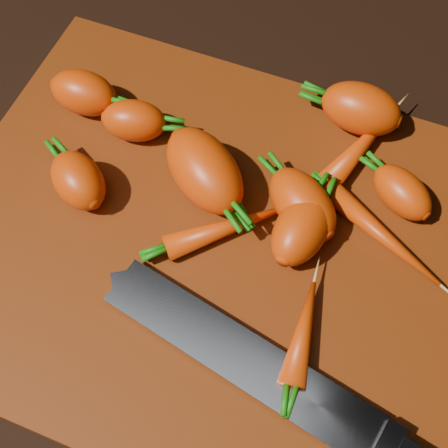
% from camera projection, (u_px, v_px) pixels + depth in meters
% --- Properties ---
extents(ground, '(2.00, 2.00, 0.01)m').
position_uv_depth(ground, '(220.00, 252.00, 0.56)').
color(ground, black).
extents(cutting_board, '(0.50, 0.40, 0.01)m').
position_uv_depth(cutting_board, '(220.00, 246.00, 0.55)').
color(cutting_board, maroon).
rests_on(cutting_board, ground).
extents(carrot_0, '(0.07, 0.04, 0.04)m').
position_uv_depth(carrot_0, '(84.00, 93.00, 0.60)').
color(carrot_0, '#E34109').
rests_on(carrot_0, cutting_board).
extents(carrot_1, '(0.08, 0.07, 0.04)m').
position_uv_depth(carrot_1, '(78.00, 180.00, 0.55)').
color(carrot_1, '#E34109').
rests_on(carrot_1, cutting_board).
extents(carrot_2, '(0.11, 0.10, 0.06)m').
position_uv_depth(carrot_2, '(204.00, 170.00, 0.55)').
color(carrot_2, '#E34109').
rests_on(carrot_2, cutting_board).
extents(carrot_3, '(0.06, 0.08, 0.05)m').
position_uv_depth(carrot_3, '(302.00, 227.00, 0.53)').
color(carrot_3, '#E34109').
rests_on(carrot_3, cutting_board).
extents(carrot_4, '(0.08, 0.05, 0.05)m').
position_uv_depth(carrot_4, '(361.00, 109.00, 0.59)').
color(carrot_4, '#E34109').
rests_on(carrot_4, cutting_board).
extents(carrot_5, '(0.07, 0.05, 0.04)m').
position_uv_depth(carrot_5, '(134.00, 121.00, 0.59)').
color(carrot_5, '#E34109').
rests_on(carrot_5, cutting_board).
extents(carrot_6, '(0.07, 0.06, 0.04)m').
position_uv_depth(carrot_6, '(402.00, 192.00, 0.55)').
color(carrot_6, '#E34109').
rests_on(carrot_6, cutting_board).
extents(carrot_7, '(0.06, 0.11, 0.02)m').
position_uv_depth(carrot_7, '(362.00, 144.00, 0.58)').
color(carrot_7, '#E34109').
rests_on(carrot_7, cutting_board).
extents(carrot_8, '(0.13, 0.08, 0.02)m').
position_uv_depth(carrot_8, '(381.00, 234.00, 0.54)').
color(carrot_8, '#E34109').
rests_on(carrot_8, cutting_board).
extents(carrot_9, '(0.03, 0.09, 0.02)m').
position_uv_depth(carrot_9, '(303.00, 332.00, 0.50)').
color(carrot_9, '#E34109').
rests_on(carrot_9, cutting_board).
extents(carrot_10, '(0.09, 0.08, 0.05)m').
position_uv_depth(carrot_10, '(302.00, 204.00, 0.54)').
color(carrot_10, '#E34109').
rests_on(carrot_10, cutting_board).
extents(carrot_11, '(0.10, 0.09, 0.02)m').
position_uv_depth(carrot_11, '(226.00, 228.00, 0.54)').
color(carrot_11, '#E34109').
rests_on(carrot_11, cutting_board).
extents(knife, '(0.39, 0.11, 0.02)m').
position_uv_depth(knife, '(266.00, 372.00, 0.48)').
color(knife, gray).
rests_on(knife, cutting_board).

